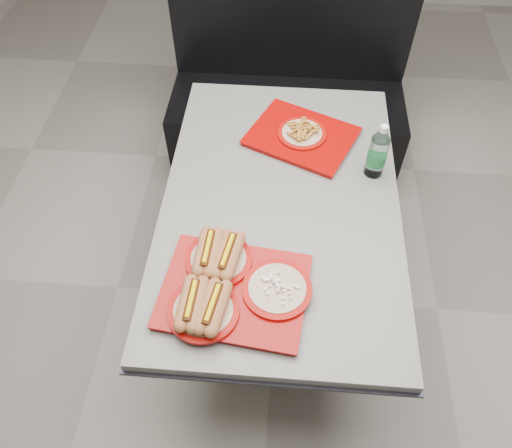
# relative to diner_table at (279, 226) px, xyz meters

# --- Properties ---
(ground) EXTENTS (6.00, 6.00, 0.00)m
(ground) POSITION_rel_diner_table_xyz_m (0.00, 0.00, -0.58)
(ground) COLOR gray
(ground) RESTS_ON ground
(diner_table) EXTENTS (0.92, 1.42, 0.75)m
(diner_table) POSITION_rel_diner_table_xyz_m (0.00, 0.00, 0.00)
(diner_table) COLOR black
(diner_table) RESTS_ON ground
(booth_bench) EXTENTS (1.30, 0.57, 1.35)m
(booth_bench) POSITION_rel_diner_table_xyz_m (0.00, 1.09, -0.18)
(booth_bench) COLOR black
(booth_bench) RESTS_ON ground
(tray_near) EXTENTS (0.51, 0.44, 0.10)m
(tray_near) POSITION_rel_diner_table_xyz_m (-0.15, -0.42, 0.20)
(tray_near) COLOR #920603
(tray_near) RESTS_ON diner_table
(tray_far) EXTENTS (0.52, 0.47, 0.08)m
(tray_far) POSITION_rel_diner_table_xyz_m (0.07, 0.35, 0.19)
(tray_far) COLOR #920603
(tray_far) RESTS_ON diner_table
(water_bottle) EXTENTS (0.08, 0.08, 0.24)m
(water_bottle) POSITION_rel_diner_table_xyz_m (0.36, 0.17, 0.27)
(water_bottle) COLOR silver
(water_bottle) RESTS_ON diner_table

